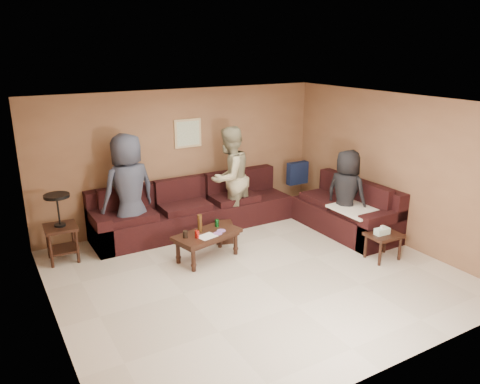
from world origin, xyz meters
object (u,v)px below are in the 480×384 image
(waste_bin, at_px, (224,232))
(person_middle, at_px, (230,178))
(person_right, at_px, (346,194))
(side_table_right, at_px, (383,237))
(person_left, at_px, (129,191))
(end_table_left, at_px, (60,226))
(coffee_table, at_px, (207,237))
(sectional_sofa, at_px, (248,213))

(waste_bin, bearing_deg, person_middle, 52.89)
(waste_bin, xyz_separation_m, person_right, (1.94, -0.86, 0.61))
(side_table_right, bearing_deg, person_right, 83.35)
(side_table_right, height_order, person_left, person_left)
(waste_bin, distance_m, person_right, 2.21)
(person_middle, bearing_deg, waste_bin, 29.54)
(person_right, bearing_deg, end_table_left, 54.54)
(side_table_right, xyz_separation_m, person_middle, (-1.38, 2.45, 0.56))
(coffee_table, xyz_separation_m, side_table_right, (2.38, -1.40, -0.00))
(coffee_table, bearing_deg, person_left, 126.49)
(sectional_sofa, height_order, side_table_right, sectional_sofa)
(sectional_sofa, bearing_deg, person_right, -39.55)
(end_table_left, relative_size, waste_bin, 3.16)
(sectional_sofa, height_order, coffee_table, sectional_sofa)
(side_table_right, relative_size, waste_bin, 1.66)
(side_table_right, distance_m, waste_bin, 2.62)
(person_middle, xyz_separation_m, person_right, (1.50, -1.44, -0.16))
(coffee_table, bearing_deg, side_table_right, -30.42)
(end_table_left, relative_size, side_table_right, 1.90)
(person_right, bearing_deg, side_table_right, 156.09)
(sectional_sofa, bearing_deg, waste_bin, -159.96)
(side_table_right, distance_m, person_left, 4.14)
(sectional_sofa, distance_m, side_table_right, 2.41)
(sectional_sofa, height_order, waste_bin, sectional_sofa)
(end_table_left, relative_size, person_left, 0.57)
(end_table_left, relative_size, person_middle, 0.58)
(coffee_table, distance_m, side_table_right, 2.76)
(sectional_sofa, bearing_deg, side_table_right, -60.25)
(end_table_left, distance_m, waste_bin, 2.63)
(waste_bin, height_order, person_left, person_left)
(person_left, relative_size, person_right, 1.22)
(side_table_right, height_order, person_middle, person_middle)
(waste_bin, bearing_deg, end_table_left, 166.32)
(waste_bin, bearing_deg, coffee_table, -139.75)
(sectional_sofa, xyz_separation_m, end_table_left, (-3.15, 0.38, 0.24))
(sectional_sofa, xyz_separation_m, waste_bin, (-0.63, -0.23, -0.15))
(sectional_sofa, height_order, person_right, person_right)
(person_left, bearing_deg, person_middle, 164.78)
(coffee_table, xyz_separation_m, person_middle, (0.99, 1.05, 0.56))
(side_table_right, distance_m, person_right, 1.09)
(side_table_right, bearing_deg, waste_bin, 134.43)
(sectional_sofa, distance_m, person_middle, 0.73)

